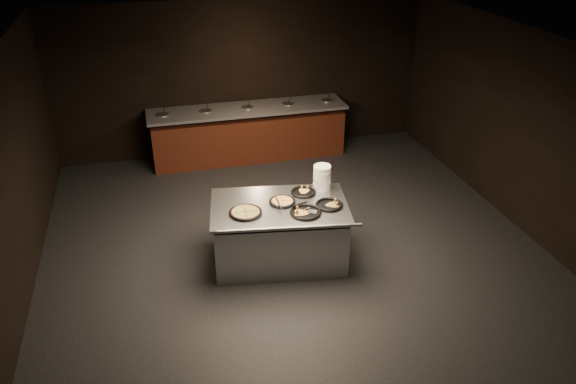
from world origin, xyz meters
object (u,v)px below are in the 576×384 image
plate_stack (322,178)px  pan_cheese_whole (282,201)px  serving_counter (280,234)px  pan_veggie_whole (246,212)px

plate_stack → pan_cheese_whole: bearing=-158.4°
serving_counter → plate_stack: (0.69, 0.31, 0.63)m
serving_counter → pan_veggie_whole: (-0.48, -0.10, 0.47)m
plate_stack → pan_cheese_whole: 0.70m
plate_stack → pan_cheese_whole: (-0.63, -0.25, -0.16)m
serving_counter → plate_stack: plate_stack is taller
serving_counter → plate_stack: bearing=33.2°
pan_veggie_whole → pan_cheese_whole: bearing=16.9°
pan_cheese_whole → plate_stack: bearing=21.6°
serving_counter → pan_cheese_whole: (0.05, 0.06, 0.47)m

